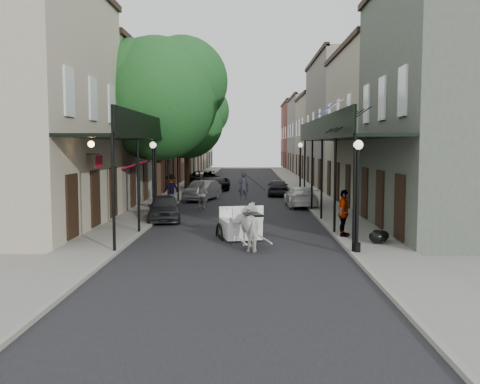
{
  "coord_description": "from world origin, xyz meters",
  "views": [
    {
      "loc": [
        0.54,
        -19.62,
        3.66
      ],
      "look_at": [
        0.11,
        3.86,
        1.6
      ],
      "focal_mm": 40.0,
      "sensor_mm": 36.0,
      "label": 1
    }
  ],
  "objects_px": {
    "car_left_mid": "(202,191)",
    "pedestrian_sidewalk_right": "(344,213)",
    "car_left_near": "(164,208)",
    "car_right_near": "(301,197)",
    "pedestrian_walking": "(202,195)",
    "car_right_far": "(278,187)",
    "pedestrian_sidewalk_left": "(171,189)",
    "lamppost_right_near": "(357,194)",
    "horse": "(254,227)",
    "tree_far": "(191,118)",
    "carriage": "(238,211)",
    "car_left_far": "(207,180)",
    "lamppost_left": "(153,179)",
    "lamppost_right_far": "(300,168)",
    "tree_near": "(164,94)"
  },
  "relations": [
    {
      "from": "carriage",
      "to": "car_left_far",
      "type": "xyz_separation_m",
      "value": [
        -3.04,
        22.96,
        -0.25
      ]
    },
    {
      "from": "car_left_mid",
      "to": "tree_far",
      "type": "bearing_deg",
      "value": 116.16
    },
    {
      "from": "tree_near",
      "to": "pedestrian_sidewalk_right",
      "type": "distance_m",
      "value": 13.55
    },
    {
      "from": "car_left_far",
      "to": "pedestrian_sidewalk_right",
      "type": "bearing_deg",
      "value": -93.05
    },
    {
      "from": "pedestrian_walking",
      "to": "car_left_mid",
      "type": "relative_size",
      "value": 0.43
    },
    {
      "from": "lamppost_left",
      "to": "pedestrian_sidewalk_right",
      "type": "xyz_separation_m",
      "value": [
        8.3,
        -4.95,
        -1.02
      ]
    },
    {
      "from": "car_right_near",
      "to": "pedestrian_sidewalk_right",
      "type": "bearing_deg",
      "value": 90.97
    },
    {
      "from": "lamppost_right_near",
      "to": "lamppost_left",
      "type": "distance_m",
      "value": 11.46
    },
    {
      "from": "lamppost_right_near",
      "to": "horse",
      "type": "distance_m",
      "value": 3.77
    },
    {
      "from": "car_left_far",
      "to": "car_right_far",
      "type": "distance_m",
      "value": 7.74
    },
    {
      "from": "lamppost_right_near",
      "to": "car_left_far",
      "type": "distance_m",
      "value": 27.34
    },
    {
      "from": "tree_far",
      "to": "car_right_near",
      "type": "relative_size",
      "value": 2.06
    },
    {
      "from": "lamppost_left",
      "to": "car_left_near",
      "type": "height_order",
      "value": "lamppost_left"
    },
    {
      "from": "car_right_near",
      "to": "car_left_far",
      "type": "bearing_deg",
      "value": -64.23
    },
    {
      "from": "lamppost_right_near",
      "to": "car_right_near",
      "type": "distance_m",
      "value": 14.19
    },
    {
      "from": "pedestrian_sidewalk_left",
      "to": "lamppost_left",
      "type": "bearing_deg",
      "value": 46.58
    },
    {
      "from": "lamppost_right_near",
      "to": "lamppost_right_far",
      "type": "bearing_deg",
      "value": 90.0
    },
    {
      "from": "pedestrian_walking",
      "to": "car_left_mid",
      "type": "bearing_deg",
      "value": 110.99
    },
    {
      "from": "pedestrian_sidewalk_right",
      "to": "car_right_far",
      "type": "bearing_deg",
      "value": 28.2
    },
    {
      "from": "pedestrian_sidewalk_left",
      "to": "car_left_near",
      "type": "bearing_deg",
      "value": 50.92
    },
    {
      "from": "tree_far",
      "to": "car_left_near",
      "type": "xyz_separation_m",
      "value": [
        0.65,
        -18.22,
        -5.19
      ]
    },
    {
      "from": "pedestrian_walking",
      "to": "pedestrian_sidewalk_left",
      "type": "relative_size",
      "value": 0.94
    },
    {
      "from": "lamppost_left",
      "to": "car_left_near",
      "type": "xyz_separation_m",
      "value": [
        0.5,
        -0.04,
        -1.41
      ]
    },
    {
      "from": "tree_far",
      "to": "lamppost_left",
      "type": "distance_m",
      "value": 18.57
    },
    {
      "from": "tree_far",
      "to": "lamppost_right_far",
      "type": "bearing_deg",
      "value": -36.51
    },
    {
      "from": "pedestrian_sidewalk_right",
      "to": "pedestrian_walking",
      "type": "bearing_deg",
      "value": 56.42
    },
    {
      "from": "pedestrian_walking",
      "to": "car_left_near",
      "type": "xyz_separation_m",
      "value": [
        -1.43,
        -4.79,
        -0.2
      ]
    },
    {
      "from": "horse",
      "to": "pedestrian_walking",
      "type": "bearing_deg",
      "value": -90.12
    },
    {
      "from": "lamppost_right_far",
      "to": "carriage",
      "type": "relative_size",
      "value": 1.38
    },
    {
      "from": "lamppost_right_near",
      "to": "carriage",
      "type": "bearing_deg",
      "value": 139.48
    },
    {
      "from": "tree_far",
      "to": "horse",
      "type": "distance_m",
      "value": 26.14
    },
    {
      "from": "car_left_near",
      "to": "car_left_mid",
      "type": "xyz_separation_m",
      "value": [
        1.0,
        9.65,
        0.01
      ]
    },
    {
      "from": "car_left_near",
      "to": "car_right_near",
      "type": "relative_size",
      "value": 0.91
    },
    {
      "from": "tree_far",
      "to": "lamppost_left",
      "type": "height_order",
      "value": "tree_far"
    },
    {
      "from": "pedestrian_sidewalk_left",
      "to": "lamppost_right_far",
      "type": "bearing_deg",
      "value": 168.63
    },
    {
      "from": "lamppost_left",
      "to": "pedestrian_walking",
      "type": "relative_size",
      "value": 2.19
    },
    {
      "from": "car_right_near",
      "to": "car_left_near",
      "type": "bearing_deg",
      "value": 38.36
    },
    {
      "from": "car_left_near",
      "to": "car_right_far",
      "type": "height_order",
      "value": "car_left_near"
    },
    {
      "from": "car_left_mid",
      "to": "pedestrian_sidewalk_right",
      "type": "bearing_deg",
      "value": -49.67
    },
    {
      "from": "tree_near",
      "to": "horse",
      "type": "height_order",
      "value": "tree_near"
    },
    {
      "from": "carriage",
      "to": "car_right_near",
      "type": "bearing_deg",
      "value": 58.14
    },
    {
      "from": "pedestrian_sidewalk_left",
      "to": "tree_far",
      "type": "bearing_deg",
      "value": -134.68
    },
    {
      "from": "lamppost_right_far",
      "to": "tree_near",
      "type": "bearing_deg",
      "value": -136.69
    },
    {
      "from": "horse",
      "to": "car_left_mid",
      "type": "bearing_deg",
      "value": -92.59
    },
    {
      "from": "tree_far",
      "to": "horse",
      "type": "height_order",
      "value": "tree_far"
    },
    {
      "from": "lamppost_right_near",
      "to": "carriage",
      "type": "distance_m",
      "value": 5.37
    },
    {
      "from": "pedestrian_sidewalk_right",
      "to": "car_left_far",
      "type": "xyz_separation_m",
      "value": [
        -7.16,
        23.33,
        -0.24
      ]
    },
    {
      "from": "pedestrian_sidewalk_left",
      "to": "car_right_far",
      "type": "height_order",
      "value": "pedestrian_sidewalk_left"
    },
    {
      "from": "carriage",
      "to": "car_right_far",
      "type": "height_order",
      "value": "carriage"
    },
    {
      "from": "horse",
      "to": "lamppost_left",
      "type": "bearing_deg",
      "value": -69.43
    }
  ]
}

